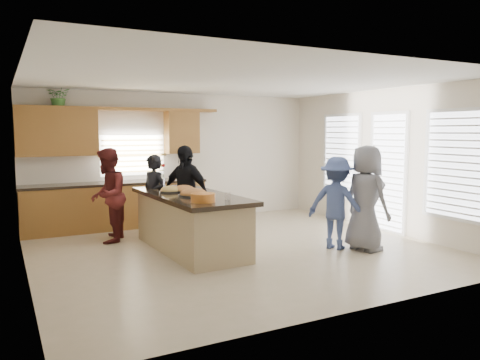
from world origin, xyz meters
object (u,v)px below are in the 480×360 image
woman_left_mid (108,195)px  woman_left_front (185,194)px  woman_left_back (153,197)px  woman_right_front (366,198)px  salad_bowl (203,197)px  woman_right_back (337,203)px  island (191,223)px

woman_left_mid → woman_left_front: woman_left_front is taller
woman_left_back → woman_right_front: woman_right_front is taller
woman_left_mid → woman_right_front: (3.67, -2.56, 0.03)m
woman_left_mid → woman_right_front: 4.48m
salad_bowl → woman_right_back: woman_right_back is taller
woman_left_back → woman_right_back: (2.52, -2.12, 0.00)m
woman_left_back → woman_left_front: 0.67m
island → woman_left_mid: size_ratio=1.63×
woman_left_mid → woman_left_front: (1.23, -0.62, 0.02)m
woman_right_back → woman_right_front: woman_right_front is taller
woman_left_back → woman_left_mid: bearing=-119.0°
salad_bowl → woman_right_front: size_ratio=0.20×
woman_left_front → woman_right_back: bearing=22.9°
woman_left_front → woman_left_back: bearing=-168.2°
island → woman_left_front: 0.75m
woman_left_front → woman_right_back: 2.65m
woman_left_front → woman_right_front: woman_right_front is taller
woman_left_mid → woman_right_back: (3.32, -2.25, -0.07)m
island → woman_left_mid: bearing=129.3°
woman_right_front → island: bearing=57.1°
woman_right_back → woman_left_front: bearing=19.3°
woman_right_front → woman_left_back: bearing=44.1°
woman_left_front → woman_right_back: woman_left_front is taller
woman_left_mid → salad_bowl: bearing=46.5°
island → woman_right_back: woman_right_back is taller
salad_bowl → woman_left_mid: size_ratio=0.21×
salad_bowl → woman_right_back: bearing=-2.2°
island → woman_right_back: bearing=-27.0°
salad_bowl → woman_left_front: (0.30, 1.54, -0.15)m
island → salad_bowl: size_ratio=7.64×
woman_left_back → woman_right_front: (2.87, -2.44, 0.10)m
island → woman_right_back: (2.23, -1.02, 0.33)m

